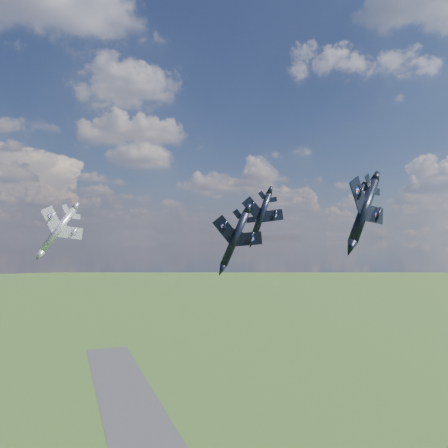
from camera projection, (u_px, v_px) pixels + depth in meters
name	position (u px, v px, depth m)	size (l,w,h in m)	color
jet_lead_navy	(235.00, 239.00, 86.12)	(11.09, 15.47, 3.20)	black
jet_right_navy	(364.00, 211.00, 70.12)	(11.83, 16.50, 3.41)	black
jet_high_navy	(261.00, 216.00, 106.07)	(11.56, 16.12, 3.33)	black
jet_left_silver	(58.00, 230.00, 88.54)	(10.42, 14.53, 3.01)	gray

